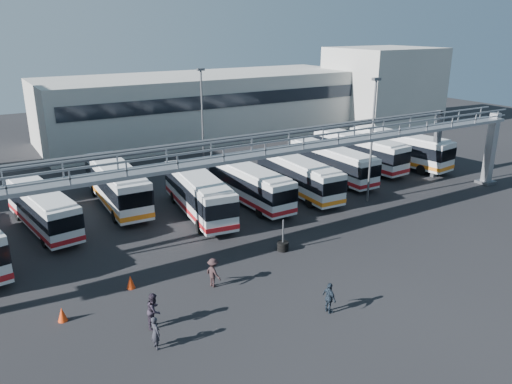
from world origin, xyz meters
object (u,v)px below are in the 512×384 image
light_pole_back (202,116)px  bus_5 (249,184)px  pedestrian_a (155,333)px  cone_right (131,282)px  bus_3 (116,184)px  bus_7 (332,162)px  pedestrian_b (154,310)px  pedestrian_d (329,298)px  bus_2 (42,208)px  bus_6 (298,175)px  pedestrian_c (213,273)px  light_pole_mid (372,134)px  bus_9 (399,148)px  bus_4 (198,193)px  tire_stack (283,245)px  bus_8 (359,151)px  cone_left (62,314)px

light_pole_back → bus_5: light_pole_back is taller
pedestrian_a → cone_right: size_ratio=2.10×
bus_3 → pedestrian_a: 20.19m
bus_5 → bus_7: (10.11, 1.65, 0.03)m
pedestrian_b → pedestrian_d: size_ratio=1.09×
bus_2 → pedestrian_b: size_ratio=5.54×
bus_6 → pedestrian_c: (-13.62, -10.71, -0.88)m
bus_2 → cone_right: (2.65, -11.53, -1.28)m
light_pole_mid → bus_9: (10.65, 6.80, -3.82)m
pedestrian_a → pedestrian_c: size_ratio=0.95×
light_pole_mid → bus_9: 13.20m
bus_4 → cone_right: bearing=-127.0°
pedestrian_c → tire_stack: 6.33m
bus_5 → bus_8: size_ratio=0.91×
cone_left → bus_2: bearing=84.2°
pedestrian_b → pedestrian_c: pedestrian_b is taller
bus_2 → tire_stack: 17.49m
bus_7 → pedestrian_a: (-23.73, -16.34, -0.93)m
pedestrian_a → cone_left: size_ratio=2.17×
light_pole_back → bus_4: light_pole_back is taller
light_pole_mid → pedestrian_d: light_pole_mid is taller
bus_7 → bus_9: bearing=2.2°
light_pole_back → bus_6: bearing=-68.8°
bus_4 → pedestrian_d: (-0.22, -16.22, -0.97)m
pedestrian_c → cone_left: (-8.06, 0.78, -0.48)m
bus_5 → pedestrian_d: (-4.93, -16.45, -0.87)m
bus_2 → cone_right: size_ratio=13.10×
bus_6 → bus_4: bearing=-177.5°
light_pole_back → pedestrian_a: light_pole_back is taller
light_pole_mid → bus_5: bearing=151.6°
light_pole_mid → pedestrian_b: light_pole_mid is taller
light_pole_mid → bus_3: bearing=151.8°
bus_3 → bus_2: bearing=-157.9°
bus_2 → pedestrian_d: size_ratio=6.07×
pedestrian_b → light_pole_mid: bearing=-31.8°
bus_3 → bus_6: bus_3 is taller
bus_2 → bus_9: bearing=-9.4°
bus_2 → cone_right: bus_2 is taller
bus_6 → tire_stack: 11.73m
bus_8 → pedestrian_b: (-28.11, -16.44, -0.94)m
bus_8 → bus_7: bearing=-164.6°
bus_2 → pedestrian_a: bus_2 is taller
tire_stack → bus_5: bearing=73.0°
light_pole_mid → bus_3: light_pole_mid is taller
bus_3 → bus_4: size_ratio=1.04×
bus_4 → bus_5: 4.71m
bus_3 → bus_8: (24.58, -1.63, -0.04)m
pedestrian_d → bus_9: bearing=-52.4°
cone_right → bus_9: bearing=18.4°
bus_5 → pedestrian_d: bearing=-108.0°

